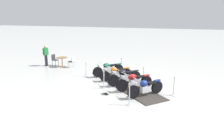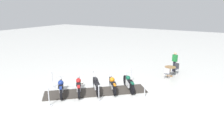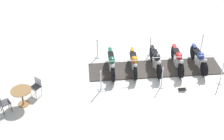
# 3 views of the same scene
# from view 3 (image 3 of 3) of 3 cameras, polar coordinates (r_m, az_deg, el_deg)

# --- Properties ---
(ground_plane) EXTENTS (80.00, 80.00, 0.00)m
(ground_plane) POSITION_cam_3_polar(r_m,az_deg,el_deg) (16.04, 7.68, 0.16)
(ground_plane) COLOR silver
(display_platform) EXTENTS (5.87, 5.49, 0.04)m
(display_platform) POSITION_cam_3_polar(r_m,az_deg,el_deg) (16.03, 7.68, 0.22)
(display_platform) COLOR #38332D
(display_platform) RESTS_ON ground_plane
(motorcycle_forest) EXTENTS (1.64, 1.80, 1.01)m
(motorcycle_forest) POSITION_cam_3_polar(r_m,az_deg,el_deg) (15.43, -0.07, 1.19)
(motorcycle_forest) COLOR black
(motorcycle_forest) RESTS_ON display_platform
(motorcycle_copper) EXTENTS (1.51, 1.80, 0.97)m
(motorcycle_copper) POSITION_cam_3_polar(r_m,az_deg,el_deg) (15.54, 3.92, 1.37)
(motorcycle_copper) COLOR black
(motorcycle_copper) RESTS_ON display_platform
(motorcycle_black) EXTENTS (1.65, 1.77, 1.05)m
(motorcycle_black) POSITION_cam_3_polar(r_m,az_deg,el_deg) (15.72, 7.85, 1.73)
(motorcycle_black) COLOR black
(motorcycle_black) RESTS_ON display_platform
(motorcycle_maroon) EXTENTS (1.58, 1.86, 1.04)m
(motorcycle_maroon) POSITION_cam_3_polar(r_m,az_deg,el_deg) (15.99, 11.65, 1.85)
(motorcycle_maroon) COLOR black
(motorcycle_maroon) RESTS_ON display_platform
(motorcycle_navy) EXTENTS (1.64, 1.72, 1.02)m
(motorcycle_navy) POSITION_cam_3_polar(r_m,az_deg,el_deg) (16.34, 15.31, 1.97)
(motorcycle_navy) COLOR black
(motorcycle_navy) RESTS_ON display_platform
(stanchion_right_mid) EXTENTS (0.34, 0.34, 1.04)m
(stanchion_right_mid) POSITION_cam_3_polar(r_m,az_deg,el_deg) (14.75, 8.88, -1.90)
(stanchion_right_mid) COLOR silver
(stanchion_right_mid) RESTS_ON ground_plane
(stanchion_right_rear) EXTENTS (0.29, 0.29, 1.15)m
(stanchion_right_rear) POSITION_cam_3_polar(r_m,az_deg,el_deg) (15.57, 18.91, -0.98)
(stanchion_right_rear) COLOR silver
(stanchion_right_rear) RESTS_ON ground_plane
(stanchion_left_front) EXTENTS (0.33, 0.33, 1.05)m
(stanchion_left_front) POSITION_cam_3_polar(r_m,az_deg,el_deg) (16.68, -2.61, 3.31)
(stanchion_left_front) COLOR silver
(stanchion_left_front) RESTS_ON ground_plane
(stanchion_left_rear) EXTENTS (0.34, 0.34, 1.07)m
(stanchion_left_rear) POSITION_cam_3_polar(r_m,az_deg,el_deg) (17.77, 15.66, 4.09)
(stanchion_left_rear) COLOR silver
(stanchion_left_rear) RESTS_ON ground_plane
(stanchion_right_front) EXTENTS (0.30, 0.30, 1.07)m
(stanchion_right_front) POSITION_cam_3_polar(r_m,az_deg,el_deg) (14.35, -1.98, -2.40)
(stanchion_right_front) COLOR silver
(stanchion_right_front) RESTS_ON ground_plane
(stanchion_left_mid) EXTENTS (0.33, 0.33, 1.01)m
(stanchion_left_mid) POSITION_cam_3_polar(r_m,az_deg,el_deg) (17.02, 6.80, 3.71)
(stanchion_left_mid) COLOR silver
(stanchion_left_mid) RESTS_ON ground_plane
(info_placard) EXTENTS (0.41, 0.40, 0.21)m
(info_placard) POSITION_cam_3_polar(r_m,az_deg,el_deg) (14.90, 12.48, -3.22)
(info_placard) COLOR #333338
(info_placard) RESTS_ON ground_plane
(cafe_table) EXTENTS (0.87, 0.87, 0.77)m
(cafe_table) POSITION_cam_3_polar(r_m,az_deg,el_deg) (13.95, -15.85, -4.09)
(cafe_table) COLOR olive
(cafe_table) RESTS_ON ground_plane
(cafe_chair_near_table) EXTENTS (0.40, 0.40, 0.87)m
(cafe_chair_near_table) POSITION_cam_3_polar(r_m,az_deg,el_deg) (14.37, -13.36, -2.70)
(cafe_chair_near_table) COLOR #B7B7BC
(cafe_chair_near_table) RESTS_ON ground_plane
(cafe_chair_across_table) EXTENTS (0.50, 0.50, 0.92)m
(cafe_chair_across_table) POSITION_cam_3_polar(r_m,az_deg,el_deg) (13.84, -18.94, -5.45)
(cafe_chair_across_table) COLOR #2D2D33
(cafe_chair_across_table) RESTS_ON ground_plane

